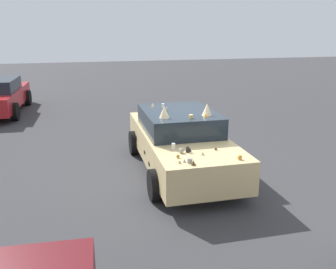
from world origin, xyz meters
The scene contains 2 objects.
ground_plane centered at (0.00, 0.00, 0.00)m, with size 60.00×60.00×0.00m, color #38383A.
art_car_decorated centered at (0.03, 0.00, 0.72)m, with size 4.51×2.06×1.67m.
Camera 1 is at (-7.67, 2.27, 3.25)m, focal length 38.36 mm.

